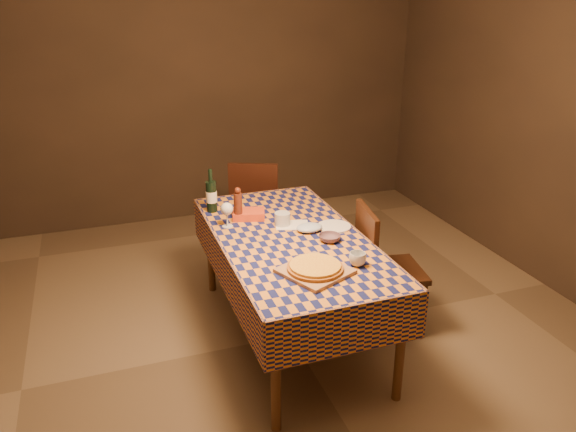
% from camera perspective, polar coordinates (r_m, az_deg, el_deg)
% --- Properties ---
extents(room, '(5.00, 5.10, 2.70)m').
position_cam_1_polar(room, '(3.50, 0.27, 6.54)').
color(room, brown).
rests_on(room, ground).
extents(dining_table, '(0.94, 1.84, 0.77)m').
position_cam_1_polar(dining_table, '(3.73, 0.26, -3.21)').
color(dining_table, brown).
rests_on(dining_table, ground).
extents(cutting_board, '(0.46, 0.46, 0.02)m').
position_cam_1_polar(cutting_board, '(3.25, 2.76, -5.61)').
color(cutting_board, '#9D6F49').
rests_on(cutting_board, dining_table).
extents(pizza, '(0.41, 0.41, 0.03)m').
position_cam_1_polar(pizza, '(3.24, 2.77, -5.19)').
color(pizza, '#8F4E17').
rests_on(pizza, cutting_board).
extents(pepper_mill, '(0.07, 0.07, 0.25)m').
position_cam_1_polar(pepper_mill, '(3.93, -5.10, 1.09)').
color(pepper_mill, '#4D1E12').
rests_on(pepper_mill, dining_table).
extents(bowl, '(0.15, 0.15, 0.04)m').
position_cam_1_polar(bowl, '(3.64, 4.25, -2.25)').
color(bowl, '#614651').
rests_on(bowl, dining_table).
extents(wine_glass, '(0.09, 0.09, 0.17)m').
position_cam_1_polar(wine_glass, '(3.83, -6.23, 0.63)').
color(wine_glass, silver).
rests_on(wine_glass, dining_table).
extents(wine_bottle, '(0.11, 0.11, 0.32)m').
position_cam_1_polar(wine_bottle, '(4.12, -7.78, 2.06)').
color(wine_bottle, black).
rests_on(wine_bottle, dining_table).
extents(deli_tub, '(0.13, 0.13, 0.09)m').
position_cam_1_polar(deli_tub, '(3.87, -0.58, -0.30)').
color(deli_tub, silver).
rests_on(deli_tub, dining_table).
extents(takeout_container, '(0.26, 0.21, 0.06)m').
position_cam_1_polar(takeout_container, '(4.00, -4.01, 0.18)').
color(takeout_container, red).
rests_on(takeout_container, dining_table).
extents(white_plate, '(0.27, 0.27, 0.01)m').
position_cam_1_polar(white_plate, '(3.85, 4.71, -1.07)').
color(white_plate, white).
rests_on(white_plate, dining_table).
extents(tumbler, '(0.13, 0.13, 0.08)m').
position_cam_1_polar(tumbler, '(3.34, 7.07, -4.36)').
color(tumbler, silver).
rests_on(tumbler, dining_table).
extents(flour_patch, '(0.26, 0.23, 0.00)m').
position_cam_1_polar(flour_patch, '(3.88, 0.42, -0.91)').
color(flour_patch, white).
rests_on(flour_patch, dining_table).
extents(flour_bag, '(0.21, 0.18, 0.05)m').
position_cam_1_polar(flour_bag, '(3.78, 2.18, -1.18)').
color(flour_bag, '#AEC4DF').
rests_on(flour_bag, dining_table).
extents(chair_far, '(0.55, 0.56, 0.93)m').
position_cam_1_polar(chair_far, '(4.96, -3.33, 1.21)').
color(chair_far, black).
rests_on(chair_far, ground).
extents(chair_right, '(0.49, 0.49, 0.93)m').
position_cam_1_polar(chair_right, '(3.96, 9.41, -4.73)').
color(chair_right, black).
rests_on(chair_right, ground).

